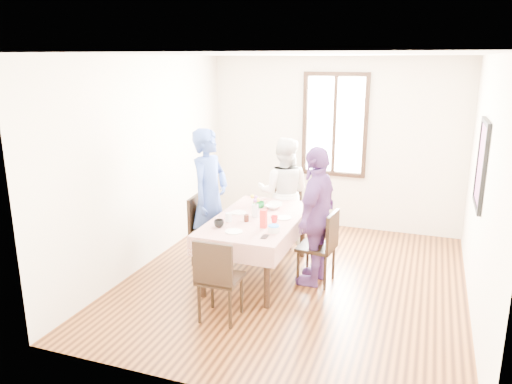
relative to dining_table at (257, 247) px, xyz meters
The scene contains 31 objects.
ground 0.62m from the dining_table, ahead, with size 4.50×4.50×0.00m, color black.
back_wall 2.50m from the dining_table, 77.63° to the left, with size 4.00×4.00×0.00m, color beige.
right_wall 2.68m from the dining_table, ahead, with size 4.50×4.50×0.00m, color beige.
window_frame 2.61m from the dining_table, 77.52° to the left, with size 1.02×0.06×1.62m, color black.
window_pane 2.62m from the dining_table, 77.58° to the left, with size 0.90×0.02×1.50m, color white.
art_poster 2.75m from the dining_table, ahead, with size 0.04×0.76×0.96m, color red.
dining_table is the anchor object (origin of this frame).
tablecloth 0.38m from the dining_table, ahead, with size 1.01×1.79×0.01m, color #610A00.
chair_left 0.76m from the dining_table, 168.11° to the left, with size 0.42×0.42×0.91m, color black.
chair_right 0.75m from the dining_table, ahead, with size 0.42×0.42×0.91m, color black.
chair_far 1.15m from the dining_table, 90.00° to the left, with size 0.42×0.42×0.91m, color black.
chair_near 1.15m from the dining_table, 90.00° to the right, with size 0.42×0.42×0.91m, color black.
person_left 0.91m from the dining_table, 167.79° to the left, with size 0.66×0.43×1.81m, color #304890.
person_far 1.20m from the dining_table, 90.00° to the left, with size 0.77×0.60×1.59m, color silver.
person_right 0.86m from the dining_table, ahead, with size 0.99×0.41×1.68m, color #5E3675.
mug_black 0.72m from the dining_table, 120.91° to the right, with size 0.12×0.12×0.09m, color black.
mug_flag 0.52m from the dining_table, 25.59° to the right, with size 0.09×0.09×0.08m, color red.
mug_green 0.59m from the dining_table, 103.95° to the left, with size 0.11×0.11×0.08m, color #0C7226.
serving_bowl 0.59m from the dining_table, 80.40° to the left, with size 0.20×0.20×0.05m, color white.
juice_carton 0.63m from the dining_table, 59.71° to the right, with size 0.07×0.07×0.22m, color red.
butter_tub 0.70m from the dining_table, 50.97° to the right, with size 0.14×0.14×0.07m, color white.
jam_jar 0.48m from the dining_table, 110.41° to the right, with size 0.06×0.06×0.08m, color black.
drinking_glass 0.58m from the dining_table, 135.56° to the right, with size 0.08×0.08×0.11m, color silver.
smartphone 0.79m from the dining_table, 63.77° to the right, with size 0.07×0.13×0.01m, color black.
flower_vase 0.47m from the dining_table, 159.94° to the left, with size 0.08×0.08×0.16m, color silver.
plate_left 0.49m from the dining_table, 162.60° to the left, with size 0.20×0.20×0.01m, color white.
plate_right 0.51m from the dining_table, 14.06° to the left, with size 0.20×0.20×0.01m, color white.
plate_far 0.77m from the dining_table, 88.46° to the left, with size 0.20×0.20×0.01m, color white.
plate_near 0.71m from the dining_table, 97.05° to the right, with size 0.20×0.20×0.01m, color white.
butter_lid 0.72m from the dining_table, 50.97° to the right, with size 0.12×0.12×0.01m, color blue.
flower_bunch 0.60m from the dining_table, 159.94° to the left, with size 0.09×0.09×0.10m, color yellow, non-canonical shape.
Camera 1 is at (1.44, -5.43, 2.65)m, focal length 34.57 mm.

